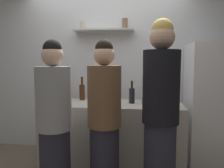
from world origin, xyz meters
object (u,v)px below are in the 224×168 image
object	(u,v)px
wine_bottle_dark_glass	(132,95)
person_grey_hoodie	(54,126)
refrigerator	(213,105)
wine_bottle_amber_glass	(82,91)
water_bottle_plastic	(68,91)
person_brown_jacket	(104,123)
person_blonde	(160,117)
baking_pan	(155,101)
utensil_holder	(168,103)

from	to	relation	value
wine_bottle_dark_glass	person_grey_hoodie	xyz separation A→B (m)	(-0.72, -0.81, -0.20)
refrigerator	wine_bottle_amber_glass	distance (m)	1.80
water_bottle_plastic	wine_bottle_amber_glass	bearing A→B (deg)	-10.62
wine_bottle_amber_glass	wine_bottle_dark_glass	bearing A→B (deg)	-13.54
wine_bottle_amber_glass	person_grey_hoodie	xyz separation A→B (m)	(-0.02, -0.98, -0.21)
wine_bottle_dark_glass	person_grey_hoodie	world-z (taller)	person_grey_hoodie
person_brown_jacket	person_blonde	bearing A→B (deg)	-120.03
person_grey_hoodie	baking_pan	bearing A→B (deg)	39.69
baking_pan	wine_bottle_amber_glass	distance (m)	1.01
water_bottle_plastic	person_brown_jacket	distance (m)	1.12
person_blonde	person_brown_jacket	world-z (taller)	person_blonde
refrigerator	baking_pan	bearing A→B (deg)	-164.46
baking_pan	wine_bottle_dark_glass	size ratio (longest dim) A/B	1.12
wine_bottle_dark_glass	person_brown_jacket	bearing A→B (deg)	-110.90
refrigerator	person_blonde	distance (m)	1.31
utensil_holder	wine_bottle_amber_glass	distance (m)	1.20
baking_pan	person_grey_hoodie	size ratio (longest dim) A/B	0.21
utensil_holder	wine_bottle_dark_glass	distance (m)	0.49
person_blonde	person_brown_jacket	distance (m)	0.56
refrigerator	baking_pan	size ratio (longest dim) A/B	4.90
utensil_holder	water_bottle_plastic	distance (m)	1.42
wine_bottle_dark_glass	person_grey_hoodie	bearing A→B (deg)	-131.71
wine_bottle_dark_glass	baking_pan	bearing A→B (deg)	11.89
wine_bottle_dark_glass	person_brown_jacket	size ratio (longest dim) A/B	0.18
baking_pan	utensil_holder	distance (m)	0.34
wine_bottle_dark_glass	utensil_holder	bearing A→B (deg)	-31.24
utensil_holder	person_blonde	world-z (taller)	person_blonde
person_blonde	person_brown_jacket	bearing A→B (deg)	93.06
wine_bottle_amber_glass	person_grey_hoodie	size ratio (longest dim) A/B	0.20
water_bottle_plastic	person_blonde	xyz separation A→B (m)	(1.22, -0.96, -0.09)
water_bottle_plastic	person_grey_hoodie	distance (m)	1.06
wine_bottle_amber_glass	person_blonde	bearing A→B (deg)	-42.83
wine_bottle_amber_glass	water_bottle_plastic	xyz separation A→B (m)	(-0.22, 0.04, -0.01)
baking_pan	person_blonde	distance (m)	0.82
refrigerator	wine_bottle_dark_glass	distance (m)	1.14
person_blonde	person_grey_hoodie	world-z (taller)	person_blonde
refrigerator	person_blonde	size ratio (longest dim) A/B	0.92
utensil_holder	person_blonde	distance (m)	0.52
refrigerator	person_brown_jacket	world-z (taller)	refrigerator
person_grey_hoodie	wine_bottle_dark_glass	bearing A→B (deg)	47.42
baking_pan	water_bottle_plastic	xyz separation A→B (m)	(-1.22, 0.15, 0.09)
water_bottle_plastic	person_grey_hoodie	bearing A→B (deg)	-78.88
baking_pan	person_brown_jacket	size ratio (longest dim) A/B	0.21
utensil_holder	person_brown_jacket	size ratio (longest dim) A/B	0.13
utensil_holder	water_bottle_plastic	xyz separation A→B (m)	(-1.34, 0.47, 0.06)
utensil_holder	wine_bottle_amber_glass	world-z (taller)	wine_bottle_amber_glass
water_bottle_plastic	baking_pan	bearing A→B (deg)	-6.90
water_bottle_plastic	person_blonde	distance (m)	1.56
utensil_holder	person_blonde	bearing A→B (deg)	-104.22
wine_bottle_dark_glass	person_blonde	distance (m)	0.81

